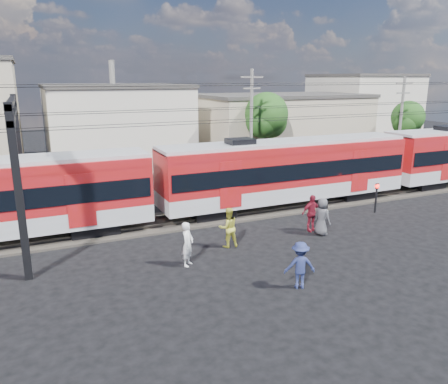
{
  "coord_description": "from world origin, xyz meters",
  "views": [
    {
      "loc": [
        -9.39,
        -14.44,
        7.85
      ],
      "look_at": [
        -0.71,
        5.0,
        2.27
      ],
      "focal_mm": 35.0,
      "sensor_mm": 36.0,
      "label": 1
    }
  ],
  "objects_px": {
    "pedestrian_a": "(188,244)",
    "pedestrian_c": "(300,265)",
    "car_silver": "(415,161)",
    "crossing_signal": "(377,192)",
    "commuter_train": "(290,169)"
  },
  "relations": [
    {
      "from": "pedestrian_a",
      "to": "crossing_signal",
      "type": "distance_m",
      "value": 13.09
    },
    {
      "from": "pedestrian_a",
      "to": "car_silver",
      "type": "xyz_separation_m",
      "value": [
        25.59,
        11.59,
        -0.32
      ]
    },
    {
      "from": "commuter_train",
      "to": "crossing_signal",
      "type": "bearing_deg",
      "value": -38.62
    },
    {
      "from": "pedestrian_c",
      "to": "commuter_train",
      "type": "bearing_deg",
      "value": -102.61
    },
    {
      "from": "commuter_train",
      "to": "car_silver",
      "type": "relative_size",
      "value": 13.19
    },
    {
      "from": "car_silver",
      "to": "crossing_signal",
      "type": "bearing_deg",
      "value": 133.65
    },
    {
      "from": "pedestrian_a",
      "to": "car_silver",
      "type": "height_order",
      "value": "pedestrian_a"
    },
    {
      "from": "pedestrian_a",
      "to": "pedestrian_c",
      "type": "bearing_deg",
      "value": -97.82
    },
    {
      "from": "commuter_train",
      "to": "pedestrian_c",
      "type": "distance_m",
      "value": 11.17
    },
    {
      "from": "commuter_train",
      "to": "pedestrian_a",
      "type": "distance_m",
      "value": 10.64
    },
    {
      "from": "pedestrian_c",
      "to": "car_silver",
      "type": "xyz_separation_m",
      "value": [
        22.37,
        15.31,
        -0.28
      ]
    },
    {
      "from": "commuter_train",
      "to": "crossing_signal",
      "type": "height_order",
      "value": "commuter_train"
    },
    {
      "from": "commuter_train",
      "to": "pedestrian_c",
      "type": "xyz_separation_m",
      "value": [
        -5.54,
        -9.59,
        -1.47
      ]
    },
    {
      "from": "commuter_train",
      "to": "crossing_signal",
      "type": "relative_size",
      "value": 27.93
    },
    {
      "from": "pedestrian_a",
      "to": "pedestrian_c",
      "type": "xyz_separation_m",
      "value": [
        3.21,
        -3.72,
        -0.04
      ]
    }
  ]
}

